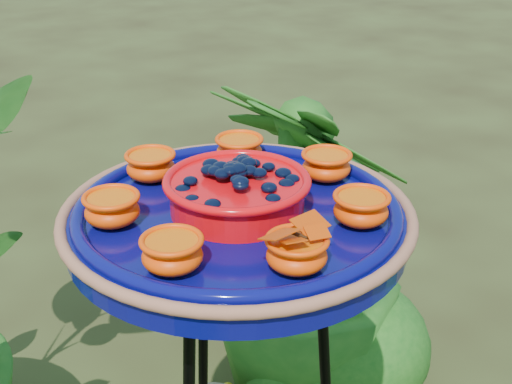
# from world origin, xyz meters

# --- Properties ---
(feeder_dish) EXTENTS (0.49, 0.49, 0.10)m
(feeder_dish) POSITION_xyz_m (0.01, -0.05, 0.89)
(feeder_dish) COLOR #070857
(feeder_dish) RESTS_ON tripod_stand
(shrub_back_right) EXTENTS (0.55, 0.55, 0.86)m
(shrub_back_right) POSITION_xyz_m (0.53, 0.42, 0.43)
(shrub_back_right) COLOR #1B5516
(shrub_back_right) RESTS_ON ground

